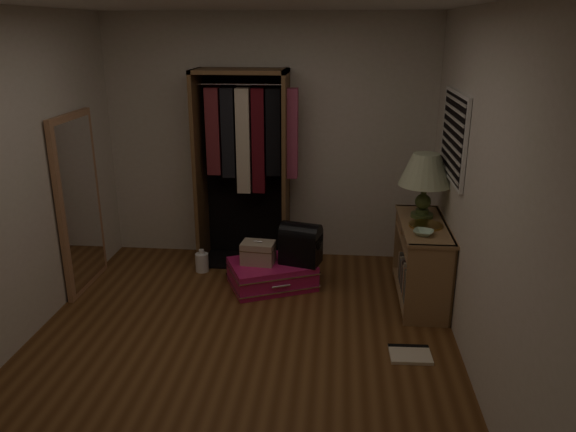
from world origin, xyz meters
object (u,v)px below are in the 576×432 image
object	(u,v)px
black_bag	(301,242)
white_jug	(202,262)
train_case	(258,253)
open_wardrobe	(247,151)
pink_suitcase	(272,274)
console_bookshelf	(421,257)
table_lamp	(425,171)
floor_mirror	(79,203)

from	to	relation	value
black_bag	white_jug	size ratio (longest dim) A/B	1.79
train_case	black_bag	distance (m)	0.43
open_wardrobe	pink_suitcase	distance (m)	1.30
open_wardrobe	white_jug	bearing A→B (deg)	-142.54
train_case	open_wardrobe	bearing A→B (deg)	112.54
open_wardrobe	black_bag	distance (m)	1.14
console_bookshelf	black_bag	distance (m)	1.14
table_lamp	white_jug	size ratio (longest dim) A/B	2.51
train_case	table_lamp	bearing A→B (deg)	8.37
open_wardrobe	pink_suitcase	bearing A→B (deg)	-62.52
floor_mirror	train_case	distance (m)	1.77
pink_suitcase	black_bag	size ratio (longest dim) A/B	2.27
open_wardrobe	table_lamp	world-z (taller)	open_wardrobe
table_lamp	floor_mirror	bearing A→B (deg)	-176.72
open_wardrobe	floor_mirror	world-z (taller)	open_wardrobe
open_wardrobe	floor_mirror	size ratio (longest dim) A/B	1.21
train_case	black_bag	world-z (taller)	black_bag
console_bookshelf	floor_mirror	bearing A→B (deg)	-179.41
console_bookshelf	train_case	bearing A→B (deg)	176.84
console_bookshelf	pink_suitcase	xyz separation A→B (m)	(-1.42, 0.11, -0.28)
console_bookshelf	floor_mirror	distance (m)	3.27
white_jug	console_bookshelf	bearing A→B (deg)	-10.03
console_bookshelf	table_lamp	size ratio (longest dim) A/B	1.85
table_lamp	open_wardrobe	bearing A→B (deg)	161.58
white_jug	table_lamp	bearing A→B (deg)	-6.12
console_bookshelf	black_bag	world-z (taller)	console_bookshelf
pink_suitcase	table_lamp	world-z (taller)	table_lamp
table_lamp	train_case	bearing A→B (deg)	-177.53
train_case	console_bookshelf	bearing A→B (deg)	2.74
pink_suitcase	black_bag	bearing A→B (deg)	-19.18
floor_mirror	train_case	xyz separation A→B (m)	(1.69, 0.12, -0.49)
train_case	table_lamp	world-z (taller)	table_lamp
floor_mirror	white_jug	xyz separation A→B (m)	(1.05, 0.42, -0.75)
black_bag	table_lamp	world-z (taller)	table_lamp
open_wardrobe	train_case	world-z (taller)	open_wardrobe
console_bookshelf	train_case	world-z (taller)	console_bookshelf
table_lamp	console_bookshelf	bearing A→B (deg)	-90.66
pink_suitcase	white_jug	bearing A→B (deg)	136.57
pink_suitcase	train_case	world-z (taller)	train_case
console_bookshelf	white_jug	size ratio (longest dim) A/B	4.65
train_case	black_bag	bearing A→B (deg)	12.41
black_bag	floor_mirror	bearing A→B (deg)	-160.20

